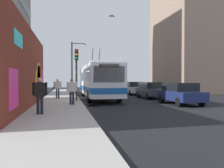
{
  "coord_description": "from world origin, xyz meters",
  "views": [
    {
      "loc": [
        -18.49,
        1.15,
        1.75
      ],
      "look_at": [
        1.41,
        -2.86,
        1.43
      ],
      "focal_mm": 36.65,
      "sensor_mm": 36.0,
      "label": 1
    }
  ],
  "objects": [
    {
      "name": "graffiti_wall",
      "position": [
        -3.82,
        3.35,
        2.43
      ],
      "size": [
        14.34,
        0.32,
        4.87
      ],
      "color": "maroon",
      "rests_on": "ground_plane"
    },
    {
      "name": "pedestrian_near_wall",
      "position": [
        -7.24,
        2.36,
        1.17
      ],
      "size": [
        0.23,
        0.69,
        1.73
      ],
      "color": "#1E1E2D",
      "rests_on": "sidewalk_slab"
    },
    {
      "name": "sidewalk_slab",
      "position": [
        0.0,
        1.6,
        0.07
      ],
      "size": [
        48.0,
        3.2,
        0.15
      ],
      "primitive_type": "cube",
      "color": "#ADA8A0",
      "rests_on": "ground_plane"
    },
    {
      "name": "street_lamp",
      "position": [
        9.2,
        0.24,
        3.73
      ],
      "size": [
        0.44,
        1.81,
        6.18
      ],
      "color": "#4C4C51",
      "rests_on": "sidewalk_slab"
    },
    {
      "name": "curbside_puddle",
      "position": [
        -2.85,
        -0.6,
        0.0
      ],
      "size": [
        1.23,
        1.23,
        0.0
      ],
      "primitive_type": "cylinder",
      "color": "black",
      "rests_on": "ground_plane"
    },
    {
      "name": "pedestrian_midblock",
      "position": [
        2.37,
        1.89,
        1.17
      ],
      "size": [
        0.23,
        0.76,
        1.73
      ],
      "color": "#2D3F59",
      "rests_on": "sidewalk_slab"
    },
    {
      "name": "building_far_right",
      "position": [
        12.49,
        -17.0,
        9.48
      ],
      "size": [
        11.51,
        8.44,
        18.97
      ],
      "color": "gray",
      "rests_on": "ground_plane"
    },
    {
      "name": "flying_pigeons",
      "position": [
        -0.27,
        -2.48,
        6.96
      ],
      "size": [
        0.32,
        0.54,
        0.16
      ],
      "color": "#47474C"
    },
    {
      "name": "parked_car_silver",
      "position": [
        8.54,
        -7.0,
        0.84
      ],
      "size": [
        4.59,
        1.87,
        1.58
      ],
      "color": "#B7B7BC",
      "rests_on": "ground_plane"
    },
    {
      "name": "pedestrian_at_curb",
      "position": [
        -3.1,
        0.77,
        1.17
      ],
      "size": [
        0.23,
        0.69,
        1.72
      ],
      "color": "#1E1E2D",
      "rests_on": "sidewalk_slab"
    },
    {
      "name": "city_bus",
      "position": [
        2.78,
        -1.8,
        1.75
      ],
      "size": [
        11.41,
        2.64,
        4.92
      ],
      "color": "silver",
      "rests_on": "ground_plane"
    },
    {
      "name": "ground_plane",
      "position": [
        0.0,
        0.0,
        0.0
      ],
      "size": [
        80.0,
        80.0,
        0.0
      ],
      "primitive_type": "plane",
      "color": "black"
    },
    {
      "name": "parked_car_navy",
      "position": [
        -3.16,
        -7.0,
        0.83
      ],
      "size": [
        4.29,
        1.88,
        1.58
      ],
      "color": "navy",
      "rests_on": "ground_plane"
    },
    {
      "name": "traffic_light",
      "position": [
        -0.59,
        0.35,
        2.87
      ],
      "size": [
        0.49,
        0.28,
        4.03
      ],
      "color": "#2D382D",
      "rests_on": "sidewalk_slab"
    },
    {
      "name": "parked_car_dark_gray",
      "position": [
        2.55,
        -7.0,
        0.83
      ],
      "size": [
        4.23,
        1.95,
        1.58
      ],
      "color": "#38383D",
      "rests_on": "ground_plane"
    }
  ]
}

